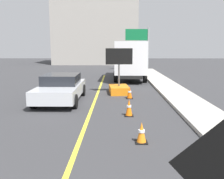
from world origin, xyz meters
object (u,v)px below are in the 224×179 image
Objects in this scene: box_truck at (130,59)px; traffic_cone_far_lane at (129,108)px; highway_guide_sign at (142,41)px; arrow_board_trailer at (119,85)px; traffic_cone_curbside at (130,93)px; pickup_car at (61,88)px; traffic_cone_mid_lane at (142,133)px.

box_truck is 10.47× the size of traffic_cone_far_lane.
box_truck is 1.50× the size of highway_guide_sign.
highway_guide_sign is at bearing 82.88° from traffic_cone_far_lane.
box_truck is at bearing 86.70° from traffic_cone_far_lane.
traffic_cone_curbside is (0.56, -1.55, -0.16)m from arrow_board_trailer.
pickup_car is 6.73m from traffic_cone_mid_lane.
traffic_cone_far_lane is 1.08× the size of traffic_cone_curbside.
traffic_cone_far_lane is (-0.68, -11.78, -1.40)m from box_truck.
arrow_board_trailer is at bearing 36.88° from pickup_car.
arrow_board_trailer is 3.76× the size of traffic_cone_far_lane.
highway_guide_sign is 23.21m from traffic_cone_mid_lane.
traffic_cone_curbside is (0.00, 6.40, 0.02)m from traffic_cone_mid_lane.
arrow_board_trailer reaches higher than traffic_cone_far_lane.
pickup_car is 4.38m from traffic_cone_far_lane.
arrow_board_trailer is 1.66m from traffic_cone_curbside.
traffic_cone_mid_lane is at bearing -57.81° from pickup_car.
pickup_car is 7.36× the size of traffic_cone_mid_lane.
traffic_cone_mid_lane is (3.58, -5.69, -0.39)m from pickup_car.
box_truck reaches higher than traffic_cone_far_lane.
pickup_car is at bearing -114.22° from box_truck.
box_truck reaches higher than pickup_car.
traffic_cone_far_lane is (-0.22, 2.90, 0.04)m from traffic_cone_mid_lane.
traffic_cone_far_lane is (3.36, -2.79, -0.34)m from pickup_car.
traffic_cone_curbside is at bearing 11.30° from pickup_car.
highway_guide_sign is 7.54× the size of traffic_cone_curbside.
traffic_cone_mid_lane is 6.40m from traffic_cone_curbside.
box_truck is at bearing 88.19° from traffic_cone_mid_lane.
traffic_cone_mid_lane is at bearing -85.75° from traffic_cone_far_lane.
pickup_car reaches higher than traffic_cone_curbside.
traffic_cone_curbside is at bearing -97.87° from highway_guide_sign.
pickup_car is 6.44× the size of traffic_cone_far_lane.
pickup_car is at bearing 122.19° from traffic_cone_mid_lane.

